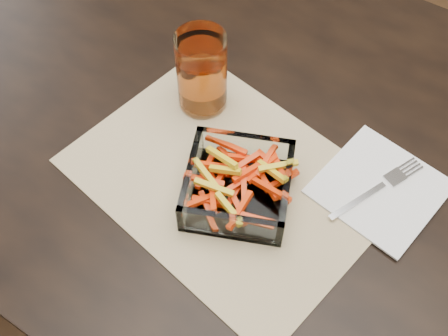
{
  "coord_description": "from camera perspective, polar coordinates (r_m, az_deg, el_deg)",
  "views": [
    {
      "loc": [
        0.17,
        -0.5,
        1.47
      ],
      "look_at": [
        -0.08,
        -0.11,
        0.78
      ],
      "focal_mm": 45.0,
      "sensor_mm": 36.0,
      "label": 1
    }
  ],
  "objects": [
    {
      "name": "napkin",
      "position": [
        0.88,
        15.54,
        -1.96
      ],
      "size": [
        0.19,
        0.19,
        0.0
      ],
      "primitive_type": "cube",
      "rotation": [
        0.0,
        0.0,
        -0.15
      ],
      "color": "white",
      "rests_on": "placemat"
    },
    {
      "name": "dining_table",
      "position": [
        0.97,
        7.67,
        -1.59
      ],
      "size": [
        1.6,
        0.9,
        0.75
      ],
      "color": "black",
      "rests_on": "ground"
    },
    {
      "name": "tumbler",
      "position": [
        0.9,
        -2.27,
        9.49
      ],
      "size": [
        0.08,
        0.08,
        0.14
      ],
      "color": "white",
      "rests_on": "placemat"
    },
    {
      "name": "fork",
      "position": [
        0.87,
        15.48,
        -1.91
      ],
      "size": [
        0.08,
        0.17,
        0.0
      ],
      "rotation": [
        0.0,
        0.0,
        -0.4
      ],
      "color": "silver",
      "rests_on": "napkin"
    },
    {
      "name": "placemat",
      "position": [
        0.86,
        0.25,
        -1.1
      ],
      "size": [
        0.5,
        0.4,
        0.0
      ],
      "primitive_type": "cube",
      "rotation": [
        0.0,
        0.0,
        -0.17
      ],
      "color": "tan",
      "rests_on": "dining_table"
    },
    {
      "name": "glass_bowl",
      "position": [
        0.82,
        1.41,
        -1.92
      ],
      "size": [
        0.2,
        0.2,
        0.06
      ],
      "rotation": [
        0.0,
        0.0,
        0.4
      ],
      "color": "white",
      "rests_on": "placemat"
    }
  ]
}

